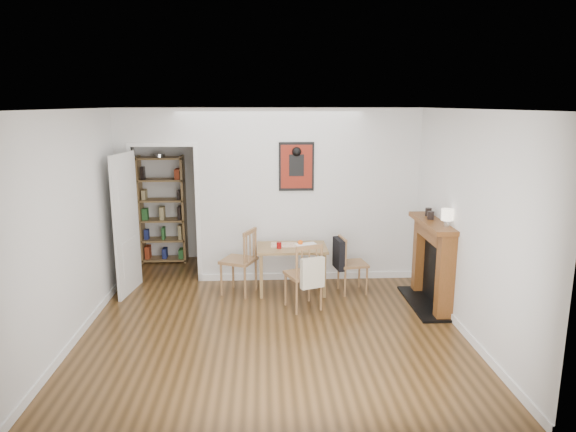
{
  "coord_description": "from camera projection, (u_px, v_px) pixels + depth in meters",
  "views": [
    {
      "loc": [
        -0.09,
        -6.18,
        2.66
      ],
      "look_at": [
        0.24,
        0.6,
        1.17
      ],
      "focal_mm": 32.0,
      "sensor_mm": 36.0,
      "label": 1
    }
  ],
  "objects": [
    {
      "name": "orange_fruit",
      "position": [
        300.0,
        243.0,
        7.36
      ],
      "size": [
        0.07,
        0.07,
        0.07
      ],
      "primitive_type": "sphere",
      "color": "#FF5B0D",
      "rests_on": "dining_table"
    },
    {
      "name": "ground",
      "position": [
        272.0,
        315.0,
        6.61
      ],
      "size": [
        5.2,
        5.2,
        0.0
      ],
      "primitive_type": "plane",
      "color": "brown",
      "rests_on": "ground"
    },
    {
      "name": "placemat",
      "position": [
        284.0,
        245.0,
        7.37
      ],
      "size": [
        0.38,
        0.29,
        0.0
      ],
      "primitive_type": "cube",
      "rotation": [
        0.0,
        0.0,
        -0.03
      ],
      "color": "beige",
      "rests_on": "dining_table"
    },
    {
      "name": "ceramic_jar_b",
      "position": [
        428.0,
        212.0,
        6.99
      ],
      "size": [
        0.09,
        0.09,
        0.11
      ],
      "primitive_type": "cylinder",
      "color": "black",
      "rests_on": "fireplace"
    },
    {
      "name": "chair_left",
      "position": [
        239.0,
        261.0,
        7.26
      ],
      "size": [
        0.63,
        0.63,
        0.95
      ],
      "color": "olive",
      "rests_on": "ground"
    },
    {
      "name": "dining_table",
      "position": [
        292.0,
        252.0,
        7.3
      ],
      "size": [
        0.98,
        0.63,
        0.67
      ],
      "color": "olive",
      "rests_on": "ground"
    },
    {
      "name": "fireplace",
      "position": [
        433.0,
        261.0,
        6.82
      ],
      "size": [
        0.45,
        1.25,
        1.16
      ],
      "color": "brown",
      "rests_on": "ground"
    },
    {
      "name": "room_shell",
      "position": [
        276.0,
        197.0,
        7.64
      ],
      "size": [
        5.2,
        5.2,
        5.2
      ],
      "color": "silver",
      "rests_on": "ground"
    },
    {
      "name": "bookshelf",
      "position": [
        162.0,
        210.0,
        8.67
      ],
      "size": [
        0.76,
        0.31,
        1.81
      ],
      "color": "olive",
      "rests_on": "ground"
    },
    {
      "name": "chair_right",
      "position": [
        351.0,
        263.0,
        7.31
      ],
      "size": [
        0.52,
        0.47,
        0.83
      ],
      "color": "olive",
      "rests_on": "ground"
    },
    {
      "name": "notebook",
      "position": [
        307.0,
        245.0,
        7.34
      ],
      "size": [
        0.35,
        0.3,
        0.01
      ],
      "primitive_type": "cube",
      "rotation": [
        0.0,
        0.0,
        0.31
      ],
      "color": "white",
      "rests_on": "dining_table"
    },
    {
      "name": "mantel_lamp",
      "position": [
        447.0,
        216.0,
        6.35
      ],
      "size": [
        0.14,
        0.14,
        0.23
      ],
      "color": "silver",
      "rests_on": "fireplace"
    },
    {
      "name": "ceramic_jar_a",
      "position": [
        431.0,
        215.0,
        6.77
      ],
      "size": [
        0.09,
        0.09,
        0.11
      ],
      "primitive_type": "cylinder",
      "color": "black",
      "rests_on": "fireplace"
    },
    {
      "name": "chair_front",
      "position": [
        304.0,
        275.0,
        6.72
      ],
      "size": [
        0.59,
        0.62,
        0.91
      ],
      "color": "olive",
      "rests_on": "ground"
    },
    {
      "name": "red_glass",
      "position": [
        279.0,
        245.0,
        7.19
      ],
      "size": [
        0.07,
        0.07,
        0.09
      ],
      "primitive_type": "cylinder",
      "color": "maroon",
      "rests_on": "dining_table"
    }
  ]
}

